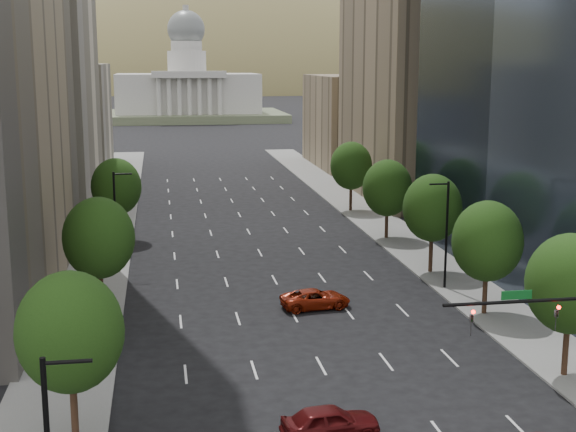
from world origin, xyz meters
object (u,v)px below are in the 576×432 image
car_red_far (315,299)px  capitol (188,93)px  car_maroon (330,422)px  traffic_signal (565,330)px

car_red_far → capitol: bearing=-6.7°
capitol → car_red_far: 198.28m
capitol → car_maroon: size_ratio=12.05×
traffic_signal → car_maroon: (-12.00, 0.53, -4.32)m
traffic_signal → car_red_far: size_ratio=1.71×
traffic_signal → car_red_far: 23.66m
traffic_signal → car_maroon: 12.77m
capitol → car_maroon: 219.33m
capitol → car_red_far: capitol is taller
capitol → car_maroon: capitol is taller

